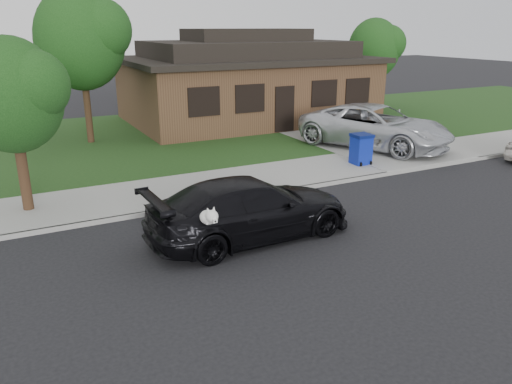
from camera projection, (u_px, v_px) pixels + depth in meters
name	position (u px, v px, depth m)	size (l,w,h in m)	color
ground	(365.00, 230.00, 12.63)	(120.00, 120.00, 0.00)	black
sidewalk	(271.00, 177.00, 16.83)	(60.00, 3.00, 0.12)	gray
curb	(294.00, 189.00, 15.57)	(60.00, 0.12, 0.12)	gray
lawn	(190.00, 134.00, 23.59)	(60.00, 13.00, 0.13)	#193814
driveway	(331.00, 133.00, 23.65)	(4.50, 13.00, 0.14)	gray
sedan	(250.00, 209.00, 11.96)	(5.19, 2.50, 1.48)	black
minivan	(375.00, 126.00, 20.40)	(2.86, 6.21, 1.72)	silver
recycling_bin	(361.00, 149.00, 18.07)	(0.69, 0.73, 1.10)	#0D2095
house	(247.00, 81.00, 26.35)	(12.60, 8.60, 4.65)	#422B1C
tree_0	(85.00, 37.00, 20.21)	(3.78, 3.60, 6.34)	#332114
tree_1	(377.00, 48.00, 28.86)	(3.15, 3.00, 5.25)	#332114
tree_2	(16.00, 94.00, 12.72)	(2.73, 2.60, 4.59)	#332114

